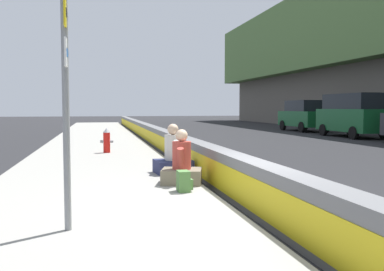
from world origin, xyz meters
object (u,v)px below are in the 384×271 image
Objects in this scene: seated_person_foreground at (182,167)px; parked_car_midline at (304,115)px; route_sign_post at (66,70)px; parked_car_fourth at (353,114)px; backpack at (184,181)px; seated_person_middle at (173,158)px; fire_hydrant at (107,140)px.

parked_car_midline is at bearing -33.34° from seated_person_foreground.
parked_car_fourth is at bearing -42.29° from route_sign_post.
route_sign_post is 3.13× the size of seated_person_foreground.
parked_car_midline is (20.77, -13.23, 0.85)m from backpack.
seated_person_foreground is at bearing 177.26° from seated_person_middle.
parked_car_fourth reaches higher than fire_hydrant.
seated_person_middle is 2.32m from backpack.
route_sign_post is 22.35m from parked_car_fourth.
route_sign_post is at bearing 154.00° from seated_person_middle.
route_sign_post is 2.97× the size of seated_person_middle.
backpack is (-0.85, 0.12, -0.17)m from seated_person_foreground.
route_sign_post is 0.75× the size of parked_car_midline.
parked_car_midline is (6.42, -0.18, -0.17)m from parked_car_fourth.
route_sign_post is 4.09× the size of fire_hydrant.
parked_car_midline is at bearing -1.64° from parked_car_fourth.
parked_car_fourth is (16.52, -15.03, -0.88)m from route_sign_post.
backpack is 0.08× the size of parked_car_fourth.
parked_car_fourth reaches higher than parked_car_midline.
seated_person_foreground is 0.24× the size of parked_car_midline.
seated_person_foreground is at bearing -8.24° from backpack.
fire_hydrant is (9.62, -0.68, -1.65)m from route_sign_post.
route_sign_post reaches higher than parked_car_fourth.
seated_person_middle is at bearing -163.81° from fire_hydrant.
route_sign_post is 9.79m from fire_hydrant.
parked_car_midline is at bearing -32.49° from backpack.
seated_person_middle is at bearing -2.74° from seated_person_foreground.
parked_car_midline is at bearing -47.50° from fire_hydrant.
parked_car_fourth is (13.50, -12.92, 0.85)m from seated_person_foreground.
seated_person_middle is 0.25× the size of parked_car_midline.
route_sign_post reaches higher than fire_hydrant.
backpack is 19.42m from parked_car_fourth.
backpack is (-2.30, 0.19, -0.18)m from seated_person_middle.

